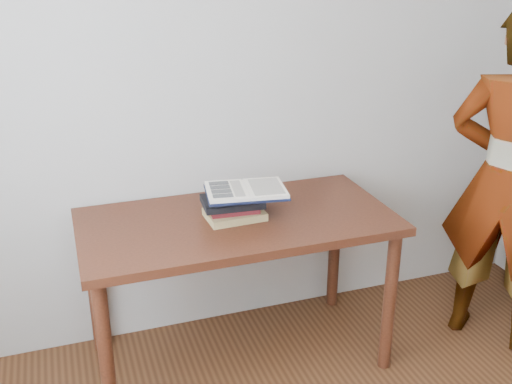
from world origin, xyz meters
name	(u,v)px	position (x,y,z in m)	size (l,w,h in m)	color
room_shell	(445,80)	(-0.08, 0.01, 1.63)	(3.54, 3.54, 2.62)	#B9B8AF
desk	(238,238)	(-0.07, 1.38, 0.65)	(1.39, 0.70, 0.75)	#4C2313
book_stack	(234,206)	(-0.09, 1.39, 0.81)	(0.27, 0.20, 0.12)	#9E8252
open_book	(246,191)	(-0.04, 1.36, 0.88)	(0.38, 0.29, 0.03)	black
reader	(510,183)	(1.20, 1.15, 0.84)	(0.61, 0.40, 1.68)	tan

